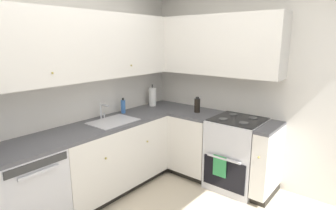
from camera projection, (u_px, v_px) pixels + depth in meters
name	position (u px, v px, depth m)	size (l,w,h in m)	color
wall_back	(59.00, 95.00, 3.14)	(3.66, 0.05, 2.51)	silver
wall_right	(260.00, 89.00, 3.51)	(0.05, 3.31, 2.51)	silver
dishwasher	(26.00, 193.00, 2.67)	(0.60, 0.63, 0.86)	silver
lower_cabinets_back	(111.00, 157.00, 3.46)	(1.49, 0.62, 0.86)	silver
countertop_back	(110.00, 123.00, 3.36)	(2.69, 0.60, 0.04)	#4C4C51
lower_cabinets_right	(211.00, 148.00, 3.75)	(0.62, 1.37, 0.86)	silver
countertop_right	(212.00, 116.00, 3.65)	(0.60, 1.37, 0.03)	#4C4C51
oven_range	(236.00, 153.00, 3.54)	(0.68, 0.62, 1.05)	silver
upper_cabinets_back	(86.00, 46.00, 3.11)	(2.37, 0.34, 0.76)	silver
upper_cabinets_right	(210.00, 45.00, 3.64)	(0.32, 1.92, 0.76)	silver
sink	(113.00, 125.00, 3.37)	(0.55, 0.40, 0.10)	#B7B7BC
faucet	(102.00, 110.00, 3.46)	(0.07, 0.16, 0.19)	silver
soap_bottle	(123.00, 106.00, 3.74)	(0.06, 0.06, 0.21)	#3F72BF
paper_towel_roll	(152.00, 97.00, 4.14)	(0.11, 0.11, 0.33)	white
oil_bottle	(197.00, 105.00, 3.77)	(0.08, 0.08, 0.21)	black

